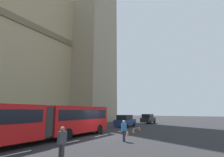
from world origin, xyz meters
TOP-DOWN VIEW (x-y plane):
  - ground_plane at (0.00, 0.00)m, footprint 160.00×160.00m
  - lane_centre_marking at (-1.66, 0.00)m, footprint 25.20×0.16m
  - articulated_bus at (-5.37, 1.99)m, footprint 16.40×2.54m
  - sedan_lead at (10.61, 2.16)m, footprint 4.40×1.86m
  - sedan_trailing at (20.30, 1.74)m, footprint 4.40×1.86m
  - traffic_cone_west at (1.70, -2.38)m, footprint 0.36×0.36m
  - traffic_cone_middle at (3.82, -2.13)m, footprint 0.36×0.36m
  - traffic_cone_east at (6.56, -1.78)m, footprint 0.36×0.36m
  - pedestrian_near_cones at (-8.47, -3.65)m, footprint 0.43×0.36m
  - pedestrian_by_kerb at (-1.56, -3.62)m, footprint 0.44×0.46m

SIDE VIEW (x-z plane):
  - ground_plane at x=0.00m, z-range 0.00..0.00m
  - lane_centre_marking at x=-1.66m, z-range 0.00..0.01m
  - traffic_cone_west at x=1.70m, z-range -0.01..0.57m
  - traffic_cone_middle at x=3.82m, z-range -0.01..0.57m
  - traffic_cone_east at x=6.56m, z-range -0.01..0.57m
  - pedestrian_near_cones at x=-8.47m, z-range 0.07..1.76m
  - pedestrian_by_kerb at x=-1.56m, z-range 0.07..1.76m
  - sedan_lead at x=10.61m, z-range -0.01..1.84m
  - sedan_trailing at x=20.30m, z-range -0.01..1.84m
  - articulated_bus at x=-5.37m, z-range 0.30..3.20m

